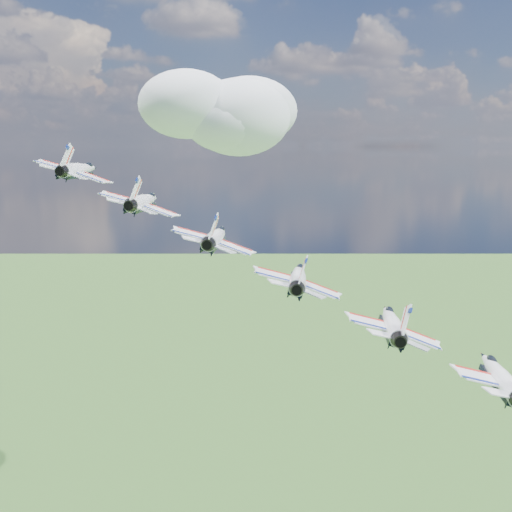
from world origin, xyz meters
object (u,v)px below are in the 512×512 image
object	(u,v)px
jet_2	(216,237)
jet_4	(392,323)
jet_1	(144,201)
jet_3	(298,277)
jet_5	(499,375)
jet_0	(79,169)

from	to	relation	value
jet_2	jet_4	size ratio (longest dim) A/B	1.00
jet_1	jet_3	bearing A→B (deg)	-24.74
jet_1	jet_5	xyz separation A→B (m)	(30.11, -29.70, -14.69)
jet_3	jet_0	bearing A→B (deg)	155.26
jet_5	jet_0	bearing A→B (deg)	155.26
jet_0	jet_3	xyz separation A→B (m)	(22.58, -22.28, -11.02)
jet_0	jet_4	bearing A→B (deg)	-24.74
jet_0	jet_2	size ratio (longest dim) A/B	1.00
jet_0	jet_3	size ratio (longest dim) A/B	1.00
jet_4	jet_3	bearing A→B (deg)	155.26
jet_5	jet_4	bearing A→B (deg)	155.26
jet_0	jet_3	distance (m)	33.58
jet_4	jet_5	xyz separation A→B (m)	(7.53, -7.43, -3.67)
jet_0	jet_3	bearing A→B (deg)	-24.74
jet_1	jet_4	bearing A→B (deg)	-24.74
jet_4	jet_0	bearing A→B (deg)	155.26
jet_2	jet_5	size ratio (longest dim) A/B	1.00
jet_4	jet_5	bearing A→B (deg)	-24.74
jet_1	jet_4	world-z (taller)	jet_1
jet_3	jet_5	xyz separation A→B (m)	(15.06, -14.85, -7.35)
jet_3	jet_5	size ratio (longest dim) A/B	1.00
jet_3	jet_4	size ratio (longest dim) A/B	1.00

